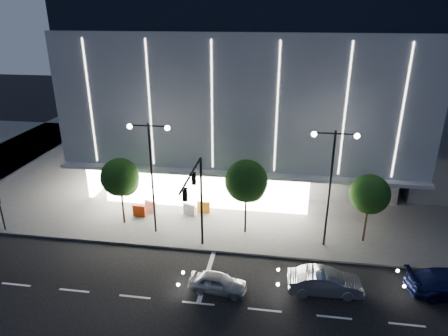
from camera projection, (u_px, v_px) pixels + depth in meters
name	position (u px, v px, depth m)	size (l,w,h in m)	color
ground	(173.00, 284.00, 25.74)	(160.00, 160.00, 0.00)	black
sidewalk_museum	(268.00, 159.00, 47.08)	(70.00, 40.00, 0.15)	#474747
museum	(251.00, 82.00, 42.39)	(30.00, 25.80, 18.00)	#4C4C51
traffic_mast	(197.00, 193.00, 26.81)	(0.33, 5.89, 7.07)	black
street_lamp_west	(151.00, 163.00, 29.45)	(3.16, 0.36, 9.00)	black
street_lamp_east	(331.00, 173.00, 27.68)	(3.16, 0.36, 9.00)	black
ped_signal_far	(1.00, 210.00, 31.22)	(0.22, 0.24, 3.00)	black
tree_left	(120.00, 179.00, 31.51)	(3.02, 3.02, 5.72)	black
tree_mid	(247.00, 183.00, 30.04)	(3.25, 3.25, 6.15)	black
tree_right	(370.00, 196.00, 28.97)	(2.91, 2.91, 5.51)	black
car_lead	(218.00, 283.00, 24.93)	(1.48, 3.67, 1.25)	#A7AAAE
car_second	(325.00, 282.00, 24.79)	(1.60, 4.58, 1.51)	#9FA1A6
barrier_a	(139.00, 211.00, 33.77)	(1.10, 0.25, 1.00)	red
barrier_b	(150.00, 206.00, 34.55)	(1.10, 0.25, 1.00)	silver
barrier_c	(204.00, 207.00, 34.37)	(1.10, 0.25, 1.00)	orange
barrier_d	(189.00, 209.00, 33.99)	(1.10, 0.25, 1.00)	silver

